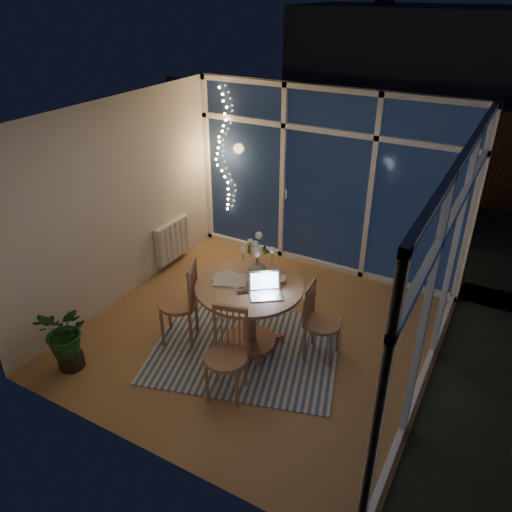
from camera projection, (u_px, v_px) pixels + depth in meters
name	position (u px, v px, depth m)	size (l,w,h in m)	color
floor	(258.00, 334.00, 6.06)	(4.00, 4.00, 0.00)	olive
ceiling	(258.00, 118.00, 4.81)	(4.00, 4.00, 0.00)	white
wall_back	(327.00, 182.00, 6.97)	(4.00, 0.04, 2.60)	beige
wall_front	(134.00, 339.00, 3.91)	(4.00, 0.04, 2.60)	beige
wall_left	(119.00, 204.00, 6.29)	(0.04, 4.00, 2.60)	beige
wall_right	(448.00, 286.00, 4.58)	(0.04, 4.00, 2.60)	beige
window_wall_back	(326.00, 183.00, 6.94)	(4.00, 0.10, 2.60)	white
window_wall_right	(443.00, 285.00, 4.60)	(0.10, 4.00, 2.60)	white
radiator	(172.00, 240.00, 7.39)	(0.10, 0.70, 0.58)	silver
fairy_lights	(222.00, 152.00, 7.47)	(0.24, 0.10, 1.85)	#F3AF61
garden_patio	(404.00, 205.00, 9.71)	(12.00, 6.00, 0.10)	black
garden_fence	(392.00, 147.00, 9.84)	(11.00, 0.08, 1.80)	#321C12
neighbour_roof	(449.00, 60.00, 11.38)	(7.00, 3.00, 2.20)	#35383F
garden_shrubs	(311.00, 196.00, 8.79)	(0.90, 0.90, 0.90)	black
rug	(246.00, 348.00, 5.81)	(2.11, 1.69, 0.01)	beige
dining_table	(250.00, 316.00, 5.69)	(1.20, 1.20, 0.82)	#955F43
chair_left	(178.00, 302.00, 5.74)	(0.49, 0.49, 1.05)	#955F43
chair_right	(323.00, 322.00, 5.49)	(0.43, 0.43, 0.93)	#955F43
chair_front	(226.00, 356.00, 4.95)	(0.46, 0.46, 0.99)	#955F43
laptop	(266.00, 286.00, 5.25)	(0.34, 0.29, 0.25)	silver
flower_vase	(257.00, 268.00, 5.61)	(0.20, 0.20, 0.21)	white
bowl	(279.00, 279.00, 5.56)	(0.15, 0.15, 0.04)	silver
newspapers	(231.00, 280.00, 5.57)	(0.37, 0.28, 0.01)	white
phone	(242.00, 293.00, 5.35)	(0.11, 0.06, 0.01)	black
potted_plant	(66.00, 339.00, 5.37)	(0.54, 0.47, 0.76)	#19481E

